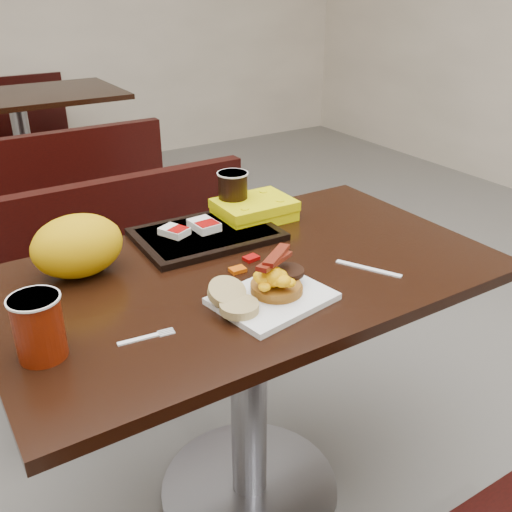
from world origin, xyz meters
TOP-DOWN VIEW (x-y plane):
  - floor at (0.00, 0.00)m, footprint 6.00×7.00m
  - table_near at (0.00, 0.00)m, footprint 1.20×0.70m
  - bench_near_n at (0.00, 0.70)m, footprint 1.00×0.46m
  - table_far at (0.00, 2.60)m, footprint 1.20×0.70m
  - bench_far_s at (0.00, 1.90)m, footprint 1.00×0.46m
  - bench_far_n at (0.00, 3.30)m, footprint 1.00×0.46m
  - platter at (-0.04, -0.16)m, footprint 0.27×0.22m
  - pancake_stack at (-0.02, -0.15)m, footprint 0.12×0.12m
  - sausage_patty at (0.02, -0.13)m, footprint 0.08×0.08m
  - scrambled_eggs at (-0.04, -0.17)m, footprint 0.09×0.08m
  - bacon_strips at (-0.02, -0.14)m, footprint 0.15×0.12m
  - muffin_bottom at (-0.13, -0.17)m, footprint 0.10×0.10m
  - muffin_top at (-0.13, -0.12)m, footprint 0.09×0.09m
  - coffee_cup_near at (-0.51, -0.10)m, footprint 0.11×0.11m
  - fork at (-0.34, -0.14)m, footprint 0.12×0.03m
  - knife at (0.25, -0.16)m, footprint 0.09×0.15m
  - condiment_syrup at (-0.03, 0.00)m, footprint 0.04×0.03m
  - condiment_ketchup at (0.03, 0.04)m, footprint 0.04×0.03m
  - tray at (0.00, 0.22)m, footprint 0.38×0.27m
  - hashbrown_sleeve_left at (-0.08, 0.25)m, footprint 0.08×0.09m
  - hashbrown_sleeve_right at (0.01, 0.24)m, footprint 0.07×0.09m
  - coffee_cup_far at (0.14, 0.31)m, footprint 0.09×0.09m
  - clamshell at (0.18, 0.26)m, footprint 0.22×0.16m
  - paper_bag at (-0.35, 0.19)m, footprint 0.26×0.23m

SIDE VIEW (x-z plane):
  - floor at x=0.00m, z-range -0.01..0.01m
  - bench_near_n at x=0.00m, z-range 0.00..0.72m
  - bench_far_s at x=0.00m, z-range 0.00..0.72m
  - bench_far_n at x=0.00m, z-range 0.00..0.72m
  - table_near at x=0.00m, z-range 0.00..0.75m
  - table_far at x=0.00m, z-range 0.00..0.75m
  - fork at x=-0.34m, z-range 0.75..0.75m
  - knife at x=0.25m, z-range 0.75..0.75m
  - condiment_ketchup at x=0.03m, z-range 0.75..0.76m
  - condiment_syrup at x=-0.03m, z-range 0.75..0.76m
  - platter at x=-0.04m, z-range 0.75..0.76m
  - tray at x=0.00m, z-range 0.75..0.77m
  - muffin_bottom at x=-0.13m, z-range 0.76..0.78m
  - pancake_stack at x=-0.02m, z-range 0.76..0.79m
  - hashbrown_sleeve_left at x=-0.08m, z-range 0.77..0.79m
  - hashbrown_sleeve_right at x=0.01m, z-range 0.77..0.79m
  - clamshell at x=0.18m, z-range 0.75..0.81m
  - muffin_top at x=-0.13m, z-range 0.76..0.81m
  - sausage_patty at x=0.02m, z-range 0.79..0.80m
  - scrambled_eggs at x=-0.04m, z-range 0.79..0.83m
  - coffee_cup_near at x=-0.51m, z-range 0.75..0.88m
  - paper_bag at x=-0.35m, z-range 0.75..0.90m
  - coffee_cup_far at x=0.14m, z-range 0.77..0.88m
  - bacon_strips at x=-0.02m, z-range 0.83..0.84m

